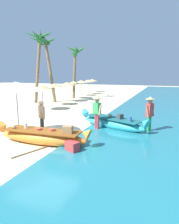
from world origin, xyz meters
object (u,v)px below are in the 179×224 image
(cooler_box, at_px, (72,148))
(paddle, at_px, (39,149))
(boat_cyan_midground, at_px, (112,123))
(person_vendor_hatted, at_px, (97,111))
(person_tourist_customer, at_px, (42,117))
(patio_umbrella_large, at_px, (16,87))
(boat_orange_foreground, at_px, (43,136))
(palm_tree_tall_inland, at_px, (76,57))
(palm_tree_mid_cluster, at_px, (39,44))
(palm_tree_leaning_seaward, at_px, (46,50))
(person_vendor_assistant, at_px, (150,112))

(cooler_box, distance_m, paddle, 1.31)
(boat_cyan_midground, bearing_deg, person_vendor_hatted, -139.91)
(person_tourist_customer, xyz_separation_m, patio_umbrella_large, (-1.03, -0.29, 1.29))
(boat_orange_foreground, distance_m, person_vendor_hatted, 3.02)
(boat_orange_foreground, height_order, paddle, boat_orange_foreground)
(person_vendor_hatted, relative_size, palm_tree_tall_inland, 0.30)
(palm_tree_tall_inland, distance_m, palm_tree_mid_cluster, 4.76)
(person_tourist_customer, relative_size, paddle, 0.99)
(boat_orange_foreground, bearing_deg, cooler_box, -16.15)
(person_tourist_customer, xyz_separation_m, palm_tree_leaning_seaward, (-5.89, 9.73, 3.97))
(palm_tree_leaning_seaward, bearing_deg, boat_orange_foreground, -58.57)
(palm_tree_leaning_seaward, relative_size, cooler_box, 13.18)
(person_vendor_hatted, bearing_deg, palm_tree_tall_inland, 119.33)
(person_vendor_assistant, bearing_deg, person_vendor_hatted, -168.90)
(boat_cyan_midground, bearing_deg, cooler_box, -98.08)
(boat_orange_foreground, relative_size, palm_tree_tall_inland, 0.71)
(person_tourist_customer, bearing_deg, palm_tree_leaning_seaward, 121.18)
(boat_cyan_midground, distance_m, person_vendor_assistant, 1.90)
(boat_cyan_midground, bearing_deg, boat_orange_foreground, -122.73)
(boat_cyan_midground, height_order, cooler_box, boat_cyan_midground)
(patio_umbrella_large, xyz_separation_m, palm_tree_tall_inland, (-3.41, 13.42, 2.30))
(person_vendor_assistant, bearing_deg, paddle, -134.14)
(patio_umbrella_large, bearing_deg, boat_orange_foreground, -16.29)
(person_vendor_hatted, distance_m, palm_tree_tall_inland, 13.39)
(boat_orange_foreground, distance_m, paddle, 0.70)
(person_tourist_customer, relative_size, palm_tree_tall_inland, 0.28)
(boat_cyan_midground, height_order, patio_umbrella_large, patio_umbrella_large)
(palm_tree_tall_inland, distance_m, cooler_box, 16.28)
(palm_tree_tall_inland, relative_size, cooler_box, 12.29)
(person_tourist_customer, relative_size, palm_tree_mid_cluster, 0.25)
(boat_orange_foreground, xyz_separation_m, person_vendor_assistant, (3.79, 3.08, 0.68))
(cooler_box, bearing_deg, person_vendor_hatted, 115.27)
(person_vendor_hatted, xyz_separation_m, person_vendor_assistant, (2.41, 0.47, 0.01))
(boat_orange_foreground, xyz_separation_m, palm_tree_leaning_seaward, (-6.39, 10.46, 4.57))
(person_tourist_customer, height_order, patio_umbrella_large, patio_umbrella_large)
(person_tourist_customer, distance_m, paddle, 1.77)
(person_tourist_customer, distance_m, palm_tree_leaning_seaward, 12.04)
(person_vendor_hatted, xyz_separation_m, palm_tree_tall_inland, (-6.33, 11.26, 3.52))
(boat_orange_foreground, distance_m, boat_cyan_midground, 3.74)
(palm_tree_tall_inland, bearing_deg, person_vendor_assistant, -50.98)
(person_vendor_hatted, xyz_separation_m, palm_tree_leaning_seaward, (-7.77, 7.86, 3.90))
(boat_cyan_midground, bearing_deg, palm_tree_leaning_seaward, 138.99)
(boat_cyan_midground, xyz_separation_m, person_vendor_hatted, (-0.64, -0.54, 0.66))
(boat_cyan_midground, distance_m, paddle, 4.16)
(person_tourist_customer, height_order, palm_tree_leaning_seaward, palm_tree_leaning_seaward)
(person_vendor_hatted, distance_m, person_vendor_assistant, 2.46)
(person_vendor_hatted, height_order, cooler_box, person_vendor_hatted)
(palm_tree_mid_cluster, distance_m, paddle, 13.12)
(palm_tree_tall_inland, relative_size, paddle, 3.48)
(patio_umbrella_large, bearing_deg, person_vendor_hatted, 36.48)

